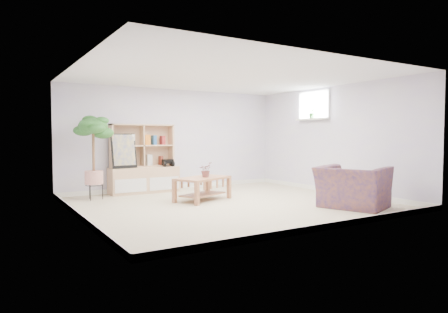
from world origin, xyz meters
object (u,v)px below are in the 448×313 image
coffee_table (203,189)px  floor_tree (94,157)px  armchair (353,184)px  storage_unit (144,159)px

coffee_table → floor_tree: (-1.82, 1.24, 0.62)m
coffee_table → armchair: armchair is taller
storage_unit → floor_tree: floor_tree is taller
floor_tree → armchair: floor_tree is taller
storage_unit → armchair: (2.52, -3.75, -0.35)m
storage_unit → coffee_table: bearing=-69.4°
floor_tree → coffee_table: bearing=-34.1°
storage_unit → coffee_table: 1.84m
storage_unit → armchair: bearing=-56.1°
storage_unit → coffee_table: storage_unit is taller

